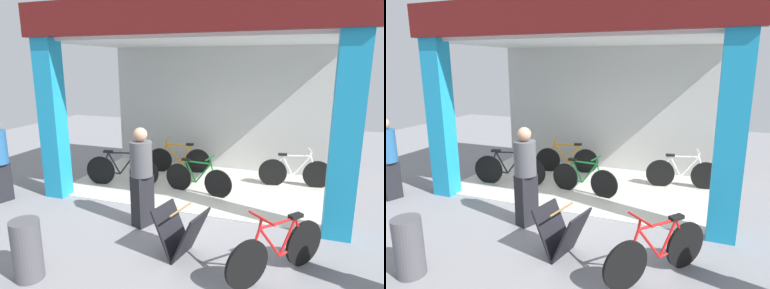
{
  "view_description": "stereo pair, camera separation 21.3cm",
  "coord_description": "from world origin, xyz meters",
  "views": [
    {
      "loc": [
        2.18,
        -5.52,
        2.74
      ],
      "look_at": [
        0.0,
        0.76,
        1.15
      ],
      "focal_mm": 31.74,
      "sensor_mm": 36.0,
      "label": 1
    },
    {
      "loc": [
        2.38,
        -5.45,
        2.74
      ],
      "look_at": [
        0.0,
        0.76,
        1.15
      ],
      "focal_mm": 31.74,
      "sensor_mm": 36.0,
      "label": 2
    }
  ],
  "objects": [
    {
      "name": "ground_plane",
      "position": [
        0.0,
        0.0,
        0.0
      ],
      "size": [
        19.82,
        19.82,
        0.0
      ],
      "primitive_type": "plane",
      "color": "gray",
      "rests_on": "ground"
    },
    {
      "name": "shop_facade",
      "position": [
        0.0,
        1.65,
        2.08
      ],
      "size": [
        6.11,
        3.35,
        3.83
      ],
      "color": "beige",
      "rests_on": "ground"
    },
    {
      "name": "bicycle_inside_0",
      "position": [
        1.98,
        2.13,
        0.35
      ],
      "size": [
        1.59,
        0.44,
        0.89
      ],
      "color": "black",
      "rests_on": "ground"
    },
    {
      "name": "bicycle_inside_1",
      "position": [
        -1.75,
        0.93,
        0.38
      ],
      "size": [
        1.69,
        0.47,
        0.94
      ],
      "color": "black",
      "rests_on": "ground"
    },
    {
      "name": "bicycle_inside_2",
      "position": [
        -0.88,
        2.26,
        0.35
      ],
      "size": [
        1.57,
        0.5,
        0.88
      ],
      "color": "black",
      "rests_on": "ground"
    },
    {
      "name": "bicycle_inside_3",
      "position": [
        0.04,
        1.01,
        0.34
      ],
      "size": [
        1.54,
        0.43,
        0.85
      ],
      "color": "black",
      "rests_on": "ground"
    },
    {
      "name": "bicycle_parked_0",
      "position": [
        1.93,
        -1.4,
        0.37
      ],
      "size": [
        1.1,
        1.31,
        0.92
      ],
      "color": "black",
      "rests_on": "ground"
    },
    {
      "name": "sandwich_board_sign",
      "position": [
        0.57,
        -1.37,
        0.37
      ],
      "size": [
        0.78,
        0.68,
        0.75
      ],
      "color": "black",
      "rests_on": "ground"
    },
    {
      "name": "pedestrian_2",
      "position": [
        -0.41,
        -0.66,
        0.9
      ],
      "size": [
        0.48,
        0.48,
        1.72
      ],
      "color": "black",
      "rests_on": "ground"
    },
    {
      "name": "trash_bin",
      "position": [
        -1.11,
        -2.51,
        0.4
      ],
      "size": [
        0.37,
        0.37,
        0.81
      ],
      "primitive_type": "cylinder",
      "color": "#4C4C51",
      "rests_on": "ground"
    }
  ]
}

